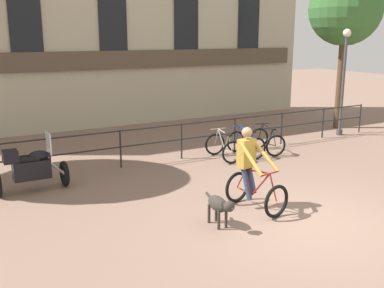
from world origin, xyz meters
TOP-DOWN VIEW (x-y plane):
  - ground_plane at (0.00, 0.00)m, footprint 60.00×60.00m
  - canal_railing at (-0.00, 5.20)m, footprint 15.05×0.05m
  - cyclist_with_bike at (-0.54, 1.08)m, footprint 0.86×1.27m
  - dog at (-1.64, 0.59)m, footprint 0.25×0.96m
  - parked_motorcycle at (-4.36, 4.39)m, footprint 1.60×0.63m
  - parked_bicycle_near_lamp at (1.03, 4.54)m, footprint 0.75×1.16m
  - parked_bicycle_mid_left at (1.83, 4.54)m, footprint 0.66×1.11m
  - parked_bicycle_mid_right at (2.64, 4.54)m, footprint 0.83×1.20m
  - street_lamp at (6.51, 5.23)m, footprint 0.28×0.28m
  - tree_canalside_right at (7.44, 6.24)m, footprint 2.70×2.70m

SIDE VIEW (x-z plane):
  - ground_plane at x=0.00m, z-range 0.00..0.00m
  - parked_bicycle_near_lamp at x=1.03m, z-range -0.07..0.79m
  - parked_bicycle_mid_left at x=1.83m, z-range -0.07..0.79m
  - parked_bicycle_mid_right at x=2.64m, z-range -0.07..0.79m
  - dog at x=-1.64m, z-range 0.12..0.74m
  - parked_motorcycle at x=-4.36m, z-range -0.11..1.24m
  - canal_railing at x=0.00m, z-range 0.18..1.23m
  - cyclist_with_bike at x=-0.54m, z-range -0.09..1.61m
  - street_lamp at x=6.51m, z-range 0.25..3.99m
  - tree_canalside_right at x=7.44m, z-range 1.53..7.36m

